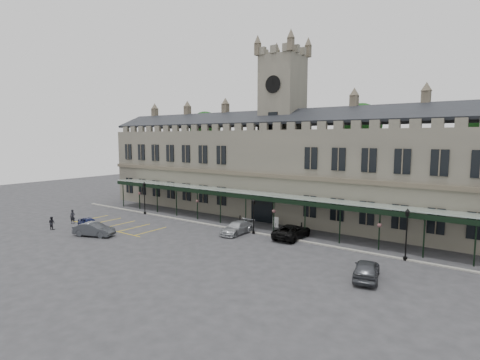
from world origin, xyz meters
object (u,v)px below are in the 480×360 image
Objects in this scene: person_a at (73,217)px; car_van at (292,231)px; lamp_post_left at (144,195)px; sign_board at (276,222)px; car_left_b at (94,229)px; person_b at (52,223)px; car_left_a at (89,223)px; lamp_post_right at (407,230)px; car_taxi at (237,228)px; traffic_cone at (360,268)px; clock_tower at (282,122)px; station_building at (281,170)px; car_right_a at (366,269)px; lamp_post_mid at (254,213)px.

car_van is at bearing -10.63° from person_a.
lamp_post_left is 20.03m from sign_board.
lamp_post_left reaches higher than car_left_b.
sign_board is at bearing -156.38° from person_b.
car_left_b is at bearing 175.75° from person_b.
lamp_post_right is at bearing -62.49° from car_left_a.
lamp_post_left is at bearing -179.71° from lamp_post_right.
car_left_a is 18.16m from car_taxi.
car_left_a is at bearing -163.55° from lamp_post_right.
sign_board is 21.25m from car_left_b.
clock_tower is at bearing 136.07° from traffic_cone.
lamp_post_right is at bearing -17.85° from person_a.
car_left_b is at bearing -139.98° from car_taxi.
station_building is at bearing 108.84° from sign_board.
person_b is at bearing -98.15° from lamp_post_left.
car_van reaches higher than car_left_a.
car_right_a is 36.24m from person_b.
car_van is (6.00, 2.05, 0.06)m from car_taxi.
car_left_a is 4.36m from person_b.
lamp_post_right reaches higher than car_van.
station_building is at bearing -90.00° from clock_tower.
traffic_cone is at bearing -43.77° from station_building.
car_van reaches higher than traffic_cone.
lamp_post_left is at bearing 176.83° from car_taxi.
person_a is at bearing 20.72° from car_van.
clock_tower reaches higher than station_building.
person_b is (-25.30, -13.48, 0.03)m from car_van.
person_b is (-18.30, -23.40, -12.32)m from clock_tower.
station_building is at bearing -48.45° from car_left_b.
car_van is at bearing -53.13° from car_left_a.
person_a is at bearing 96.51° from car_left_a.
car_left_a is at bearing -150.94° from car_taxi.
car_left_a is 32.58m from car_right_a.
car_left_b is at bearing -66.40° from lamp_post_left.
clock_tower is 23.92m from lamp_post_right.
car_left_b is at bearing -138.81° from sign_board.
car_taxi is at bearing -50.70° from car_left_a.
traffic_cone is at bearing -67.53° from car_right_a.
lamp_post_mid is 3.14× the size of sign_board.
lamp_post_right is 32.55m from car_left_b.
car_taxi is at bearing -30.59° from car_right_a.
station_building is 13.23m from car_taxi.
car_left_b is (-13.98, -11.38, -1.66)m from lamp_post_mid.
traffic_cone is at bearing -43.93° from clock_tower.
sign_board is at bearing 145.54° from traffic_cone.
traffic_cone is (16.49, -15.79, -6.14)m from station_building.
person_a reaches higher than person_b.
car_taxi is 17.20m from car_right_a.
person_b is (-18.30, -23.31, -5.68)m from station_building.
person_b is (-6.80, -1.24, 0.03)m from car_left_b.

